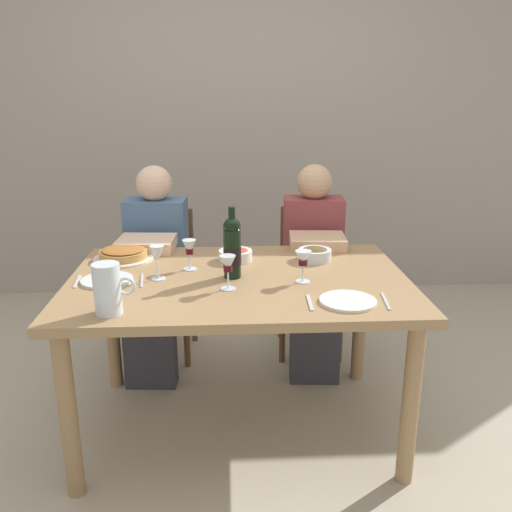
{
  "coord_description": "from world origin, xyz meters",
  "views": [
    {
      "loc": [
        -0.05,
        -2.25,
        1.55
      ],
      "look_at": [
        0.08,
        -0.02,
        0.86
      ],
      "focal_mm": 37.73,
      "sensor_mm": 36.0,
      "label": 1
    }
  ],
  "objects_px": {
    "wine_glass_centre": "(189,249)",
    "chair_left": "(163,272)",
    "wine_glass_left_diner": "(157,256)",
    "diner_left": "(154,266)",
    "chair_right": "(309,270)",
    "dining_table": "(239,297)",
    "diner_right": "(314,263)",
    "wine_glass_spare": "(228,265)",
    "dinner_plate_left_setting": "(348,301)",
    "dinner_plate_right_setting": "(107,280)",
    "wine_glass_right_diner": "(303,260)",
    "olive_bowl": "(315,253)",
    "wine_bottle": "(232,248)",
    "water_pitcher": "(108,292)",
    "baked_tart": "(124,254)",
    "salad_bowl": "(236,254)"
  },
  "relations": [
    {
      "from": "dining_table",
      "to": "salad_bowl",
      "type": "distance_m",
      "value": 0.28
    },
    {
      "from": "wine_glass_centre",
      "to": "chair_left",
      "type": "height_order",
      "value": "wine_glass_centre"
    },
    {
      "from": "baked_tart",
      "to": "wine_glass_centre",
      "type": "bearing_deg",
      "value": -27.33
    },
    {
      "from": "dinner_plate_right_setting",
      "to": "chair_right",
      "type": "distance_m",
      "value": 1.39
    },
    {
      "from": "diner_left",
      "to": "chair_right",
      "type": "relative_size",
      "value": 1.33
    },
    {
      "from": "diner_right",
      "to": "chair_left",
      "type": "bearing_deg",
      "value": -10.55
    },
    {
      "from": "dining_table",
      "to": "chair_left",
      "type": "bearing_deg",
      "value": 117.1
    },
    {
      "from": "dining_table",
      "to": "wine_glass_right_diner",
      "type": "xyz_separation_m",
      "value": [
        0.28,
        -0.07,
        0.19
      ]
    },
    {
      "from": "wine_glass_spare",
      "to": "dinner_plate_right_setting",
      "type": "xyz_separation_m",
      "value": [
        -0.53,
        0.12,
        -0.1
      ]
    },
    {
      "from": "dinner_plate_right_setting",
      "to": "chair_left",
      "type": "relative_size",
      "value": 0.26
    },
    {
      "from": "dining_table",
      "to": "chair_right",
      "type": "height_order",
      "value": "chair_right"
    },
    {
      "from": "wine_glass_centre",
      "to": "diner_right",
      "type": "distance_m",
      "value": 0.87
    },
    {
      "from": "chair_left",
      "to": "diner_left",
      "type": "bearing_deg",
      "value": 90.67
    },
    {
      "from": "chair_left",
      "to": "chair_right",
      "type": "height_order",
      "value": "same"
    },
    {
      "from": "diner_left",
      "to": "diner_right",
      "type": "relative_size",
      "value": 1.0
    },
    {
      "from": "wine_bottle",
      "to": "baked_tart",
      "type": "xyz_separation_m",
      "value": [
        -0.53,
        0.29,
        -0.11
      ]
    },
    {
      "from": "wine_glass_centre",
      "to": "wine_glass_spare",
      "type": "height_order",
      "value": "wine_glass_spare"
    },
    {
      "from": "wine_bottle",
      "to": "diner_left",
      "type": "relative_size",
      "value": 0.27
    },
    {
      "from": "dining_table",
      "to": "wine_glass_left_diner",
      "type": "relative_size",
      "value": 9.87
    },
    {
      "from": "olive_bowl",
      "to": "wine_glass_left_diner",
      "type": "relative_size",
      "value": 1.05
    },
    {
      "from": "salad_bowl",
      "to": "diner_right",
      "type": "xyz_separation_m",
      "value": [
        0.45,
        0.38,
        -0.18
      ]
    },
    {
      "from": "wine_glass_spare",
      "to": "chair_left",
      "type": "distance_m",
      "value": 1.15
    },
    {
      "from": "dining_table",
      "to": "dinner_plate_left_setting",
      "type": "xyz_separation_m",
      "value": [
        0.42,
        -0.32,
        0.1
      ]
    },
    {
      "from": "dining_table",
      "to": "wine_bottle",
      "type": "bearing_deg",
      "value": 163.01
    },
    {
      "from": "dining_table",
      "to": "wine_glass_centre",
      "type": "distance_m",
      "value": 0.32
    },
    {
      "from": "wine_glass_centre",
      "to": "wine_glass_spare",
      "type": "relative_size",
      "value": 0.97
    },
    {
      "from": "wine_glass_spare",
      "to": "dinner_plate_left_setting",
      "type": "distance_m",
      "value": 0.51
    },
    {
      "from": "dining_table",
      "to": "dinner_plate_right_setting",
      "type": "relative_size",
      "value": 6.71
    },
    {
      "from": "salad_bowl",
      "to": "olive_bowl",
      "type": "xyz_separation_m",
      "value": [
        0.39,
        -0.02,
        0.0
      ]
    },
    {
      "from": "baked_tart",
      "to": "dinner_plate_right_setting",
      "type": "distance_m",
      "value": 0.32
    },
    {
      "from": "water_pitcher",
      "to": "chair_left",
      "type": "bearing_deg",
      "value": 87.92
    },
    {
      "from": "dining_table",
      "to": "wine_glass_left_diner",
      "type": "height_order",
      "value": "wine_glass_left_diner"
    },
    {
      "from": "wine_glass_spare",
      "to": "wine_glass_centre",
      "type": "bearing_deg",
      "value": 123.07
    },
    {
      "from": "wine_glass_left_diner",
      "to": "wine_glass_spare",
      "type": "xyz_separation_m",
      "value": [
        0.31,
        -0.14,
        -0.0
      ]
    },
    {
      "from": "wine_glass_left_diner",
      "to": "diner_left",
      "type": "relative_size",
      "value": 0.13
    },
    {
      "from": "wine_glass_left_diner",
      "to": "dinner_plate_left_setting",
      "type": "xyz_separation_m",
      "value": [
        0.77,
        -0.31,
        -0.1
      ]
    },
    {
      "from": "dinner_plate_right_setting",
      "to": "dining_table",
      "type": "bearing_deg",
      "value": 1.9
    },
    {
      "from": "dining_table",
      "to": "diner_right",
      "type": "bearing_deg",
      "value": 55.11
    },
    {
      "from": "olive_bowl",
      "to": "baked_tart",
      "type": "bearing_deg",
      "value": 176.17
    },
    {
      "from": "baked_tart",
      "to": "wine_glass_centre",
      "type": "height_order",
      "value": "wine_glass_centre"
    },
    {
      "from": "dinner_plate_left_setting",
      "to": "chair_left",
      "type": "distance_m",
      "value": 1.49
    },
    {
      "from": "dinner_plate_right_setting",
      "to": "chair_left",
      "type": "xyz_separation_m",
      "value": [
        0.13,
        0.89,
        -0.27
      ]
    },
    {
      "from": "water_pitcher",
      "to": "baked_tart",
      "type": "height_order",
      "value": "water_pitcher"
    },
    {
      "from": "wine_glass_left_diner",
      "to": "diner_left",
      "type": "xyz_separation_m",
      "value": [
        -0.1,
        0.63,
        -0.25
      ]
    },
    {
      "from": "dinner_plate_left_setting",
      "to": "diner_right",
      "type": "xyz_separation_m",
      "value": [
        0.02,
        0.95,
        -0.15
      ]
    },
    {
      "from": "water_pitcher",
      "to": "wine_glass_right_diner",
      "type": "height_order",
      "value": "water_pitcher"
    },
    {
      "from": "wine_glass_centre",
      "to": "chair_right",
      "type": "distance_m",
      "value": 1.07
    },
    {
      "from": "salad_bowl",
      "to": "dinner_plate_left_setting",
      "type": "xyz_separation_m",
      "value": [
        0.43,
        -0.57,
        -0.03
      ]
    },
    {
      "from": "dining_table",
      "to": "chair_right",
      "type": "distance_m",
      "value": 1.0
    },
    {
      "from": "olive_bowl",
      "to": "diner_left",
      "type": "distance_m",
      "value": 0.94
    }
  ]
}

